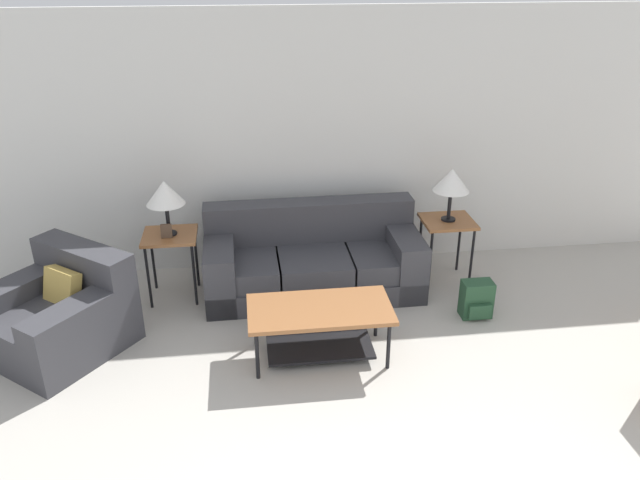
# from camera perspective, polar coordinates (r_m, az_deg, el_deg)

# --- Properties ---
(wall_back) EXTENTS (9.07, 0.06, 2.60)m
(wall_back) POSITION_cam_1_polar(r_m,az_deg,el_deg) (6.31, -0.21, 8.89)
(wall_back) COLOR silver
(wall_back) RESTS_ON ground_plane
(couch) EXTENTS (2.07, 0.91, 0.82)m
(couch) POSITION_cam_1_polar(r_m,az_deg,el_deg) (6.08, -0.68, -1.95)
(couch) COLOR #38383D
(couch) RESTS_ON ground_plane
(armchair) EXTENTS (1.40, 1.40, 0.80)m
(armchair) POSITION_cam_1_polar(r_m,az_deg,el_deg) (5.66, -22.74, -6.41)
(armchair) COLOR #38383D
(armchair) RESTS_ON ground_plane
(coffee_table) EXTENTS (1.16, 0.59, 0.46)m
(coffee_table) POSITION_cam_1_polar(r_m,az_deg,el_deg) (5.06, -0.01, -7.37)
(coffee_table) COLOR #935B33
(coffee_table) RESTS_ON ground_plane
(side_table_left) EXTENTS (0.50, 0.45, 0.66)m
(side_table_left) POSITION_cam_1_polar(r_m,az_deg,el_deg) (5.97, -13.52, -0.20)
(side_table_left) COLOR #935B33
(side_table_left) RESTS_ON ground_plane
(side_table_right) EXTENTS (0.50, 0.45, 0.66)m
(side_table_right) POSITION_cam_1_polar(r_m,az_deg,el_deg) (6.24, 11.57, 1.12)
(side_table_right) COLOR #935B33
(side_table_right) RESTS_ON ground_plane
(table_lamp_left) EXTENTS (0.35, 0.35, 0.52)m
(table_lamp_left) POSITION_cam_1_polar(r_m,az_deg,el_deg) (5.79, -14.00, 4.15)
(table_lamp_left) COLOR black
(table_lamp_left) RESTS_ON side_table_left
(table_lamp_right) EXTENTS (0.35, 0.35, 0.52)m
(table_lamp_right) POSITION_cam_1_polar(r_m,az_deg,el_deg) (6.07, 11.96, 5.32)
(table_lamp_right) COLOR black
(table_lamp_right) RESTS_ON side_table_right
(backpack) EXTENTS (0.28, 0.25, 0.35)m
(backpack) POSITION_cam_1_polar(r_m,az_deg,el_deg) (5.86, 14.13, -5.32)
(backpack) COLOR #23472D
(backpack) RESTS_ON ground_plane
(picture_frame) EXTENTS (0.10, 0.04, 0.13)m
(picture_frame) POSITION_cam_1_polar(r_m,az_deg,el_deg) (5.85, -13.87, 0.81)
(picture_frame) COLOR #4C3828
(picture_frame) RESTS_ON side_table_left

